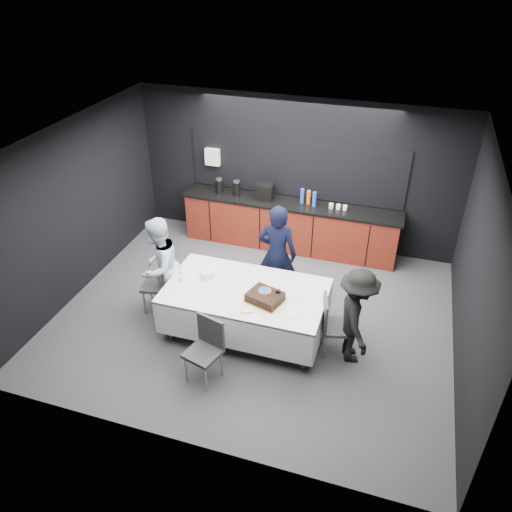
# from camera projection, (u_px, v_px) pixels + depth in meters

# --- Properties ---
(ground) EXTENTS (6.00, 6.00, 0.00)m
(ground) POSITION_uv_depth(u_px,v_px,m) (254.00, 315.00, 7.91)
(ground) COLOR #414146
(ground) RESTS_ON ground
(room_shell) EXTENTS (6.04, 5.04, 2.82)m
(room_shell) POSITION_uv_depth(u_px,v_px,m) (254.00, 211.00, 6.90)
(room_shell) COLOR white
(room_shell) RESTS_ON ground
(kitchenette) EXTENTS (4.10, 0.64, 2.05)m
(kitchenette) POSITION_uv_depth(u_px,v_px,m) (289.00, 221.00, 9.40)
(kitchenette) COLOR #5B180E
(kitchenette) RESTS_ON ground
(party_table) EXTENTS (2.32, 1.32, 0.78)m
(party_table) POSITION_uv_depth(u_px,v_px,m) (246.00, 297.00, 7.24)
(party_table) COLOR #99999E
(party_table) RESTS_ON ground
(cake_assembly) EXTENTS (0.59, 0.53, 0.16)m
(cake_assembly) POSITION_uv_depth(u_px,v_px,m) (265.00, 297.00, 6.92)
(cake_assembly) COLOR gold
(cake_assembly) RESTS_ON party_table
(plate_stack) EXTENTS (0.22, 0.22, 0.10)m
(plate_stack) POSITION_uv_depth(u_px,v_px,m) (207.00, 274.00, 7.42)
(plate_stack) COLOR white
(plate_stack) RESTS_ON party_table
(loose_plate_near) EXTENTS (0.22, 0.22, 0.01)m
(loose_plate_near) POSITION_uv_depth(u_px,v_px,m) (219.00, 304.00, 6.88)
(loose_plate_near) COLOR white
(loose_plate_near) RESTS_ON party_table
(loose_plate_right_a) EXTENTS (0.19, 0.19, 0.01)m
(loose_plate_right_a) POSITION_uv_depth(u_px,v_px,m) (299.00, 294.00, 7.08)
(loose_plate_right_a) COLOR white
(loose_plate_right_a) RESTS_ON party_table
(loose_plate_right_b) EXTENTS (0.22, 0.22, 0.01)m
(loose_plate_right_b) POSITION_uv_depth(u_px,v_px,m) (292.00, 314.00, 6.70)
(loose_plate_right_b) COLOR white
(loose_plate_right_b) RESTS_ON party_table
(loose_plate_far) EXTENTS (0.18, 0.18, 0.01)m
(loose_plate_far) POSITION_uv_depth(u_px,v_px,m) (255.00, 276.00, 7.45)
(loose_plate_far) COLOR white
(loose_plate_far) RESTS_ON party_table
(fork_pile) EXTENTS (0.20, 0.17, 0.03)m
(fork_pile) POSITION_uv_depth(u_px,v_px,m) (247.00, 310.00, 6.75)
(fork_pile) COLOR white
(fork_pile) RESTS_ON party_table
(champagne_flute) EXTENTS (0.06, 0.06, 0.22)m
(champagne_flute) POSITION_uv_depth(u_px,v_px,m) (179.00, 271.00, 7.29)
(champagne_flute) COLOR white
(champagne_flute) RESTS_ON party_table
(chair_left) EXTENTS (0.49, 0.49, 0.92)m
(chair_left) POSITION_uv_depth(u_px,v_px,m) (161.00, 281.00, 7.76)
(chair_left) COLOR #2E2E33
(chair_left) RESTS_ON ground
(chair_right) EXTENTS (0.51, 0.51, 0.92)m
(chair_right) POSITION_uv_depth(u_px,v_px,m) (332.00, 322.00, 6.93)
(chair_right) COLOR #2E2E33
(chair_right) RESTS_ON ground
(chair_near) EXTENTS (0.52, 0.52, 0.92)m
(chair_near) POSITION_uv_depth(u_px,v_px,m) (206.00, 345.00, 6.55)
(chair_near) COLOR #2E2E33
(chair_near) RESTS_ON ground
(person_center) EXTENTS (0.65, 0.45, 1.71)m
(person_center) POSITION_uv_depth(u_px,v_px,m) (277.00, 255.00, 7.82)
(person_center) COLOR black
(person_center) RESTS_ON ground
(person_left) EXTENTS (0.68, 0.84, 1.61)m
(person_left) POSITION_uv_depth(u_px,v_px,m) (159.00, 267.00, 7.62)
(person_left) COLOR silver
(person_left) RESTS_ON ground
(person_right) EXTENTS (0.81, 1.06, 1.46)m
(person_right) POSITION_uv_depth(u_px,v_px,m) (356.00, 317.00, 6.74)
(person_right) COLOR black
(person_right) RESTS_ON ground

